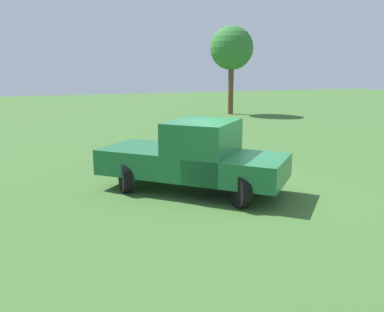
{
  "coord_description": "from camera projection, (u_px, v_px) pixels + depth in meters",
  "views": [
    {
      "loc": [
        8.95,
        -4.38,
        3.09
      ],
      "look_at": [
        -0.61,
        -0.76,
        0.9
      ],
      "focal_mm": 39.02,
      "sensor_mm": 36.0,
      "label": 1
    }
  ],
  "objects": [
    {
      "name": "traffic_cone",
      "position": [
        230.0,
        148.0,
        14.77
      ],
      "size": [
        0.32,
        0.32,
        0.55
      ],
      "primitive_type": "cone",
      "color": "orange",
      "rests_on": "ground_plane"
    },
    {
      "name": "tree_back_left",
      "position": [
        232.0,
        49.0,
        27.06
      ],
      "size": [
        2.82,
        2.82,
        5.71
      ],
      "color": "brown",
      "rests_on": "ground_plane"
    },
    {
      "name": "ground_plane",
      "position": [
        229.0,
        194.0,
        10.34
      ],
      "size": [
        80.0,
        80.0,
        0.0
      ],
      "primitive_type": "plane",
      "color": "#3D662D"
    },
    {
      "name": "pickup_truck",
      "position": [
        196.0,
        155.0,
        10.4
      ],
      "size": [
        4.55,
        4.64,
        1.8
      ],
      "rotation": [
        0.0,
        0.0,
        3.95
      ],
      "color": "black",
      "rests_on": "ground_plane"
    }
  ]
}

